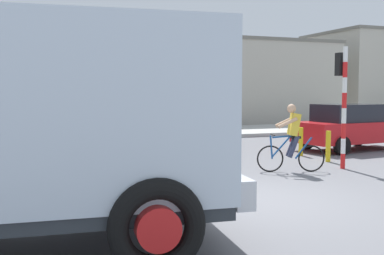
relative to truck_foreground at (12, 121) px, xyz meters
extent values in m
plane|color=slate|center=(4.15, 1.39, -1.67)|extent=(120.00, 120.00, 0.00)
cube|color=#ADADA8|center=(4.15, 14.76, -1.59)|extent=(80.00, 5.00, 0.16)
cube|color=silver|center=(-0.03, 0.00, 0.13)|extent=(5.39, 2.93, 2.20)
cube|color=#2D3338|center=(-0.03, 0.00, -1.05)|extent=(5.29, 2.87, 0.16)
cube|color=silver|center=(2.66, -0.23, -0.87)|extent=(0.44, 2.39, 0.36)
cube|color=black|center=(2.51, -0.21, 0.63)|extent=(0.30, 2.13, 0.70)
torus|color=black|center=(1.68, 1.14, -1.12)|extent=(1.12, 0.33, 1.10)
cylinder|color=red|center=(1.68, 1.14, -1.12)|extent=(0.52, 0.34, 0.50)
torus|color=black|center=(1.47, -1.41, -1.12)|extent=(1.12, 0.33, 1.10)
cylinder|color=red|center=(1.47, -1.41, -1.12)|extent=(0.52, 0.34, 0.50)
torus|color=black|center=(5.99, 4.04, -1.33)|extent=(0.66, 0.25, 0.68)
torus|color=black|center=(6.99, 3.71, -1.33)|extent=(0.66, 0.25, 0.68)
cylinder|color=#1E4C8C|center=(6.32, 3.93, -0.76)|extent=(0.58, 0.23, 0.09)
cylinder|color=#1E4C8C|center=(6.27, 3.95, -1.01)|extent=(0.50, 0.20, 0.57)
cylinder|color=#1E4C8C|center=(6.80, 3.78, -1.06)|extent=(0.43, 0.18, 0.57)
cylinder|color=#1E4C8C|center=(6.02, 4.04, -1.03)|extent=(0.10, 0.07, 0.59)
cylinder|color=black|center=(6.04, 4.03, -0.72)|extent=(0.19, 0.48, 0.03)
cube|color=black|center=(6.61, 3.84, -0.79)|extent=(0.27, 0.19, 0.06)
cube|color=gold|center=(6.56, 3.86, -0.46)|extent=(0.38, 0.40, 0.59)
sphere|color=tan|center=(6.49, 3.88, -0.06)|extent=(0.22, 0.22, 0.22)
cylinder|color=#2D334C|center=(6.50, 3.77, -1.02)|extent=(0.33, 0.21, 0.57)
cylinder|color=tan|center=(6.32, 3.77, -0.41)|extent=(0.49, 0.24, 0.29)
cylinder|color=#2D334C|center=(6.56, 3.96, -1.02)|extent=(0.33, 0.21, 0.57)
cylinder|color=tan|center=(6.42, 4.07, -0.41)|extent=(0.49, 0.24, 0.29)
cylinder|color=red|center=(8.07, 3.85, -1.47)|extent=(0.12, 0.12, 0.40)
cylinder|color=white|center=(8.07, 3.85, -1.07)|extent=(0.12, 0.12, 0.40)
cylinder|color=red|center=(8.07, 3.85, -0.67)|extent=(0.12, 0.12, 0.40)
cylinder|color=white|center=(8.07, 3.85, -0.27)|extent=(0.12, 0.12, 0.40)
cylinder|color=red|center=(8.07, 3.85, 0.13)|extent=(0.12, 0.12, 0.40)
cylinder|color=white|center=(8.07, 3.85, 0.53)|extent=(0.12, 0.12, 0.40)
cylinder|color=red|center=(8.07, 3.85, 0.93)|extent=(0.12, 0.12, 0.40)
cylinder|color=white|center=(8.07, 3.85, 1.33)|extent=(0.12, 0.12, 0.40)
cube|color=black|center=(8.07, 4.03, 1.08)|extent=(0.24, 0.20, 0.60)
sphere|color=orange|center=(8.07, 4.15, 1.08)|extent=(0.14, 0.14, 0.14)
cube|color=white|center=(3.16, 7.05, -1.02)|extent=(4.27, 2.53, 0.70)
cube|color=black|center=(3.01, 7.09, -0.37)|extent=(2.46, 1.89, 0.60)
cylinder|color=black|center=(4.55, 7.61, -1.37)|extent=(0.62, 0.31, 0.60)
cylinder|color=black|center=(4.18, 5.95, -1.37)|extent=(0.62, 0.31, 0.60)
cylinder|color=black|center=(2.13, 8.15, -1.37)|extent=(0.62, 0.31, 0.60)
cylinder|color=black|center=(1.76, 6.49, -1.37)|extent=(0.62, 0.31, 0.60)
cube|color=#1E2328|center=(4.84, 10.38, -1.02)|extent=(4.14, 2.06, 0.70)
cube|color=black|center=(4.99, 10.36, -0.37)|extent=(2.32, 1.64, 0.60)
cylinder|color=black|center=(3.53, 9.65, -1.37)|extent=(0.61, 0.23, 0.60)
cylinder|color=black|center=(3.69, 11.34, -1.37)|extent=(0.61, 0.23, 0.60)
cylinder|color=black|center=(6.00, 9.42, -1.37)|extent=(0.61, 0.23, 0.60)
cylinder|color=black|center=(6.16, 11.11, -1.37)|extent=(0.61, 0.23, 0.60)
cube|color=red|center=(10.90, 7.04, -1.02)|extent=(4.17, 2.16, 0.70)
cube|color=black|center=(10.75, 7.02, -0.37)|extent=(2.35, 1.69, 0.60)
cylinder|color=black|center=(12.03, 8.03, -1.37)|extent=(0.62, 0.25, 0.60)
cylinder|color=black|center=(9.57, 7.74, -1.37)|extent=(0.62, 0.25, 0.60)
cylinder|color=black|center=(9.77, 6.05, -1.37)|extent=(0.62, 0.25, 0.60)
cylinder|color=#2D334C|center=(1.68, 10.19, -1.24)|extent=(0.22, 0.22, 0.85)
cube|color=white|center=(1.68, 10.19, -0.54)|extent=(0.34, 0.22, 0.56)
sphere|color=#9E7051|center=(1.68, 10.19, -0.15)|extent=(0.20, 0.20, 0.20)
cylinder|color=gold|center=(8.44, 4.99, -1.22)|extent=(0.14, 0.14, 0.90)
cylinder|color=gold|center=(8.44, 6.39, -1.22)|extent=(0.14, 0.14, 0.90)
cube|color=#D1B284|center=(4.05, 20.12, 1.27)|extent=(10.15, 5.09, 5.87)
cube|color=#7D6B4F|center=(4.05, 20.12, 4.30)|extent=(10.35, 5.19, 0.20)
cube|color=#B2AD9E|center=(15.00, 21.03, 0.87)|extent=(8.87, 5.37, 5.08)
cube|color=slate|center=(15.00, 21.03, 3.51)|extent=(9.05, 5.48, 0.20)
camera|label=1|loc=(0.09, -6.22, 0.36)|focal=43.65mm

